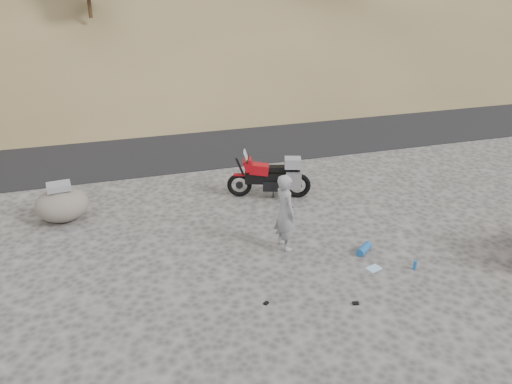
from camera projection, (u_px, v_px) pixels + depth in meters
ground at (283, 248)px, 12.29m from camera, size 140.00×140.00×0.00m
road at (209, 137)px, 20.12m from camera, size 120.00×7.00×0.05m
motorcycle at (273, 177)px, 14.73m from camera, size 2.42×1.16×1.49m
man at (284, 247)px, 12.35m from camera, size 0.58×0.78×1.94m
boulder at (62, 204)px, 13.46m from camera, size 1.50×1.31×1.09m
gear_blue_mat at (364, 249)px, 12.07m from camera, size 0.51×0.46×0.20m
gear_bottle at (415, 265)px, 11.40m from camera, size 0.09×0.09×0.23m
gear_glove_a at (356, 303)px, 10.28m from camera, size 0.14×0.11×0.04m
gear_glove_b at (266, 303)px, 10.29m from camera, size 0.13×0.13×0.04m
gear_blue_cloth at (374, 268)px, 11.47m from camera, size 0.39×0.33×0.01m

